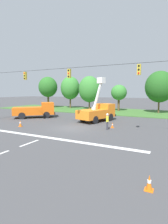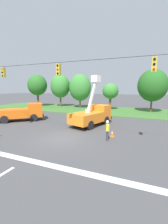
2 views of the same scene
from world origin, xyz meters
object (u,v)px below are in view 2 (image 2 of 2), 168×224
Objects in this scene: road_worker at (107,129)px; tree_centre at (80,88)px; tree_far_east at (153,85)px; traffic_cone_foreground_left at (112,133)px; tree_west at (60,86)px; utility_truck_bucket_lift at (92,114)px; tree_east at (110,91)px; utility_truck_support_near at (21,112)px; tree_far_west at (37,85)px.

tree_centre is at bearing 120.13° from road_worker.
traffic_cone_foreground_left is (-3.69, -16.66, -4.63)m from tree_far_east.
road_worker is 1.37m from traffic_cone_foreground_left.
tree_west is 5.44m from tree_centre.
utility_truck_bucket_lift is (-6.90, -13.13, -3.62)m from tree_far_east.
tree_east is 0.70× the size of tree_far_east.
tree_west is 1.41× the size of tree_east.
utility_truck_support_near is (-9.08, -14.72, -2.67)m from tree_east.
utility_truck_bucket_lift is at bearing -60.77° from tree_centre.
tree_far_east reaches higher than tree_centre.
tree_centre reaches higher than traffic_cone_foreground_left.
utility_truck_support_near reaches higher than traffic_cone_foreground_left.
tree_east is at bearing 103.38° from traffic_cone_foreground_left.
tree_far_west is 4.33× the size of road_worker.
tree_far_west reaches higher than tree_centre.
tree_west is 0.98× the size of tree_far_east.
road_worker is at bearing -99.50° from traffic_cone_foreground_left.
tree_far_east is 15.27m from utility_truck_bucket_lift.
traffic_cone_foreground_left is (16.41, -18.00, -4.62)m from tree_west.
tree_east is at bearing 93.42° from utility_truck_bucket_lift.
tree_far_west reaches higher than utility_truck_support_near.
utility_truck_support_near is (3.32, -15.87, -3.75)m from tree_west.
road_worker is at bearing -14.38° from utility_truck_support_near.
tree_west is at bearing 20.56° from tree_far_west.
tree_far_east is 4.43× the size of road_worker.
traffic_cone_foreground_left is at bearing -47.68° from utility_truck_bucket_lift.
tree_west is 25.42m from road_worker.
tree_far_west is 22.59m from utility_truck_bucket_lift.
utility_truck_bucket_lift is 3.53× the size of road_worker.
tree_centre is at bearing 82.26° from utility_truck_support_near.
tree_far_west is 1.24× the size of utility_truck_support_near.
tree_far_east is (14.70, -0.80, 0.36)m from tree_centre.
tree_far_west reaches higher than road_worker.
tree_east is 17.68m from traffic_cone_foreground_left.
tree_far_east is 17.68m from traffic_cone_foreground_left.
tree_east is at bearing 58.32° from utility_truck_support_near.
tree_centre is 1.21× the size of utility_truck_bucket_lift.
traffic_cone_foreground_left is at bearing -36.60° from tree_far_west.
tree_west reaches higher than road_worker.
tree_east is (7.00, -0.60, -0.74)m from tree_centre.
tree_west is 16.64m from utility_truck_support_near.
tree_far_east is (25.31, 0.60, -0.23)m from tree_far_west.
utility_truck_support_near is at bearing 165.62° from road_worker.
utility_truck_bucket_lift is at bearing 8.02° from utility_truck_support_near.
utility_truck_bucket_lift is (0.80, -13.32, -2.52)m from tree_east.
tree_west is 1.25× the size of utility_truck_support_near.
road_worker reaches higher than traffic_cone_foreground_left.
utility_truck_bucket_lift is 9.98m from utility_truck_support_near.
tree_west is at bearing 174.23° from tree_centre.
tree_far_east is at bearing 1.37° from tree_far_west.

